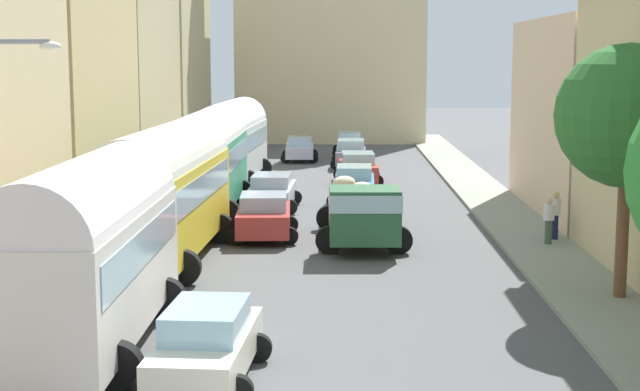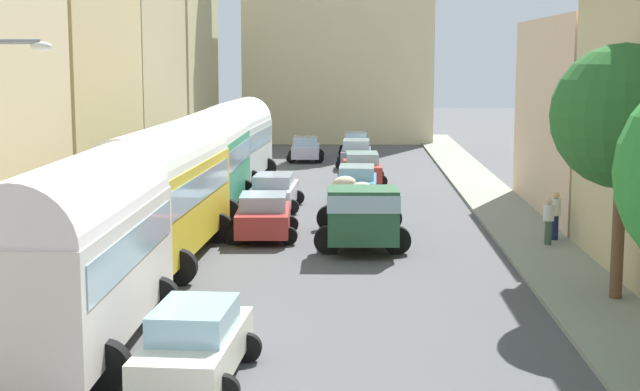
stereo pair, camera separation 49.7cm
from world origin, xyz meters
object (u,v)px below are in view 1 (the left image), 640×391
(car_0, at_px, (354,185))
(car_7, at_px, (300,149))
(car_1, at_px, (358,168))
(car_6, at_px, (272,191))
(parked_bus_2, at_px, (207,156))
(parked_bus_3, at_px, (232,138))
(pedestrian_0, at_px, (555,214))
(cargo_truck_0, at_px, (362,212))
(car_2, at_px, (351,153))
(parked_bus_0, at_px, (89,245))
(car_4, at_px, (207,344))
(pedestrian_1, at_px, (549,220))
(parked_bus_1, at_px, (166,186))
(car_3, at_px, (349,144))
(car_5, at_px, (264,216))

(car_0, bearing_deg, car_7, 100.30)
(car_1, bearing_deg, car_6, -114.76)
(parked_bus_2, distance_m, car_6, 3.18)
(parked_bus_3, distance_m, pedestrian_0, 19.47)
(cargo_truck_0, xyz_separation_m, car_2, (-0.10, 22.50, -0.35))
(parked_bus_0, height_order, car_1, parked_bus_0)
(car_4, bearing_deg, car_1, 83.21)
(car_1, bearing_deg, car_2, 92.19)
(parked_bus_0, distance_m, pedestrian_1, 16.70)
(parked_bus_0, xyz_separation_m, car_1, (6.19, 27.19, -1.53))
(car_6, xyz_separation_m, pedestrian_0, (10.07, -7.00, 0.27))
(parked_bus_0, bearing_deg, car_2, 80.17)
(parked_bus_1, distance_m, pedestrian_0, 13.03)
(parked_bus_0, height_order, parked_bus_2, parked_bus_0)
(car_6, bearing_deg, parked_bus_2, -154.68)
(car_3, height_order, car_4, car_4)
(parked_bus_0, height_order, car_0, parked_bus_0)
(parked_bus_3, xyz_separation_m, pedestrian_1, (12.17, -15.65, -1.33))
(car_2, relative_size, car_4, 0.99)
(parked_bus_1, relative_size, car_4, 2.33)
(car_0, xyz_separation_m, car_4, (-3.18, -22.60, -0.06))
(car_4, height_order, pedestrian_1, pedestrian_1)
(parked_bus_1, bearing_deg, pedestrian_0, 14.20)
(car_7, height_order, pedestrian_1, pedestrian_1)
(car_4, relative_size, car_7, 1.15)
(parked_bus_1, bearing_deg, car_5, 54.53)
(parked_bus_2, xyz_separation_m, pedestrian_0, (12.56, -5.82, -1.30))
(parked_bus_1, height_order, car_7, parked_bus_1)
(car_0, bearing_deg, car_5, -112.11)
(car_0, relative_size, car_2, 0.94)
(parked_bus_1, bearing_deg, parked_bus_3, 90.00)
(cargo_truck_0, distance_m, car_2, 22.51)
(parked_bus_0, relative_size, pedestrian_1, 4.93)
(parked_bus_3, height_order, pedestrian_1, parked_bus_3)
(parked_bus_2, height_order, car_1, parked_bus_2)
(car_3, distance_m, car_6, 21.60)
(pedestrian_1, bearing_deg, car_5, 171.57)
(parked_bus_3, distance_m, car_0, 8.75)
(cargo_truck_0, height_order, pedestrian_0, cargo_truck_0)
(car_1, xyz_separation_m, car_3, (-0.29, 13.32, -0.03))
(parked_bus_0, height_order, pedestrian_0, parked_bus_0)
(pedestrian_1, bearing_deg, car_1, 110.68)
(car_1, distance_m, car_4, 29.28)
(parked_bus_2, height_order, parked_bus_3, parked_bus_2)
(parked_bus_3, height_order, car_0, parked_bus_3)
(car_1, bearing_deg, car_4, -96.79)
(car_0, distance_m, car_7, 16.93)
(car_4, height_order, car_6, car_4)
(cargo_truck_0, xyz_separation_m, car_5, (-3.35, 1.08, -0.35))
(parked_bus_1, bearing_deg, pedestrian_1, 10.95)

